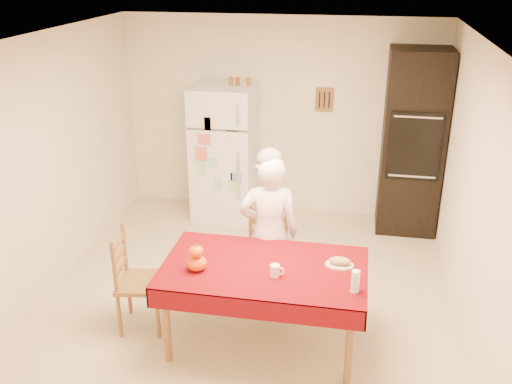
% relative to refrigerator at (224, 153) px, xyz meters
% --- Properties ---
extents(floor, '(4.50, 4.50, 0.00)m').
position_rel_refrigerator_xyz_m(floor, '(0.65, -1.88, -0.85)').
color(floor, tan).
rests_on(floor, ground).
extents(room_shell, '(4.02, 4.52, 2.51)m').
position_rel_refrigerator_xyz_m(room_shell, '(0.65, -1.88, 0.77)').
color(room_shell, '#F5EACE').
rests_on(room_shell, ground).
extents(refrigerator, '(0.75, 0.74, 1.70)m').
position_rel_refrigerator_xyz_m(refrigerator, '(0.00, 0.00, 0.00)').
color(refrigerator, white).
rests_on(refrigerator, floor).
extents(oven_cabinet, '(0.70, 0.62, 2.20)m').
position_rel_refrigerator_xyz_m(oven_cabinet, '(2.28, 0.05, 0.25)').
color(oven_cabinet, black).
rests_on(oven_cabinet, floor).
extents(dining_table, '(1.70, 1.00, 0.76)m').
position_rel_refrigerator_xyz_m(dining_table, '(0.95, -2.54, -0.16)').
color(dining_table, brown).
rests_on(dining_table, floor).
extents(chair_far, '(0.51, 0.50, 0.95)m').
position_rel_refrigerator_xyz_m(chair_far, '(0.86, -1.68, -0.34)').
color(chair_far, brown).
rests_on(chair_far, floor).
extents(chair_left, '(0.46, 0.48, 0.95)m').
position_rel_refrigerator_xyz_m(chair_left, '(-0.23, -2.51, -0.34)').
color(chair_left, brown).
rests_on(chair_left, floor).
extents(seated_woman, '(0.62, 0.46, 1.54)m').
position_rel_refrigerator_xyz_m(seated_woman, '(0.90, -1.96, -0.08)').
color(seated_woman, white).
rests_on(seated_woman, floor).
extents(coffee_mug, '(0.08, 0.08, 0.10)m').
position_rel_refrigerator_xyz_m(coffee_mug, '(1.06, -2.68, -0.04)').
color(coffee_mug, white).
rests_on(coffee_mug, dining_table).
extents(pumpkin_lower, '(0.17, 0.17, 0.13)m').
position_rel_refrigerator_xyz_m(pumpkin_lower, '(0.42, -2.70, -0.03)').
color(pumpkin_lower, '#E65B05').
rests_on(pumpkin_lower, dining_table).
extents(pumpkin_upper, '(0.12, 0.12, 0.09)m').
position_rel_refrigerator_xyz_m(pumpkin_upper, '(0.42, -2.70, 0.08)').
color(pumpkin_upper, '#C53E04').
rests_on(pumpkin_upper, pumpkin_lower).
extents(wine_glass, '(0.07, 0.07, 0.18)m').
position_rel_refrigerator_xyz_m(wine_glass, '(1.70, -2.78, -0.00)').
color(wine_glass, white).
rests_on(wine_glass, dining_table).
extents(bread_plate, '(0.24, 0.24, 0.02)m').
position_rel_refrigerator_xyz_m(bread_plate, '(1.57, -2.42, -0.08)').
color(bread_plate, silver).
rests_on(bread_plate, dining_table).
extents(bread_loaf, '(0.18, 0.10, 0.06)m').
position_rel_refrigerator_xyz_m(bread_loaf, '(1.57, -2.42, -0.04)').
color(bread_loaf, tan).
rests_on(bread_loaf, bread_plate).
extents(spice_jar_left, '(0.05, 0.05, 0.10)m').
position_rel_refrigerator_xyz_m(spice_jar_left, '(0.09, 0.05, 0.90)').
color(spice_jar_left, '#93501A').
rests_on(spice_jar_left, refrigerator).
extents(spice_jar_mid, '(0.05, 0.05, 0.10)m').
position_rel_refrigerator_xyz_m(spice_jar_mid, '(0.17, 0.05, 0.90)').
color(spice_jar_mid, brown).
rests_on(spice_jar_mid, refrigerator).
extents(spice_jar_right, '(0.05, 0.05, 0.10)m').
position_rel_refrigerator_xyz_m(spice_jar_right, '(0.31, 0.05, 0.90)').
color(spice_jar_right, '#99601B').
rests_on(spice_jar_right, refrigerator).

